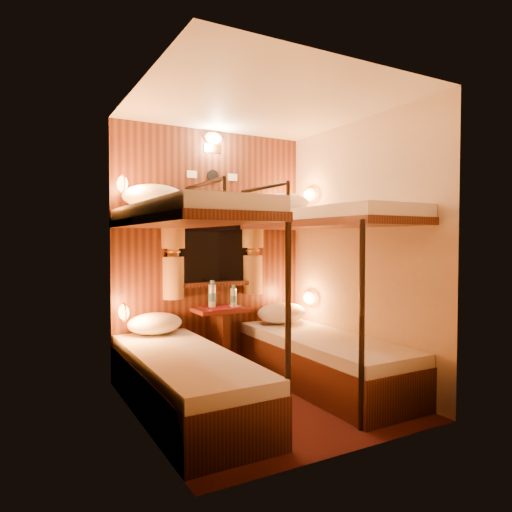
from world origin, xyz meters
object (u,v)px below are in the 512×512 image
bunk_right (322,324)px  table (220,332)px  bottle_left (212,296)px  bunk_left (185,339)px  bottle_right (233,298)px

bunk_right → table: (-0.65, 0.78, -0.14)m
table → bottle_left: bearing=138.1°
bunk_left → bottle_right: size_ratio=8.59×
bunk_left → bunk_right: same height
bottle_right → bunk_right: bearing=-54.3°
bunk_right → bottle_right: (-0.53, 0.73, 0.19)m
bottle_left → bunk_right: bearing=-49.7°
bunk_right → table: bearing=129.7°
bunk_right → bottle_left: bearing=130.3°
bottle_right → table: bearing=157.8°
bunk_left → bottle_right: (0.77, 0.73, 0.19)m
bunk_left → bottle_left: 1.04m
bunk_left → bunk_right: 1.30m
bunk_right → table: size_ratio=2.90×
bunk_right → bottle_left: bunk_right is taller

